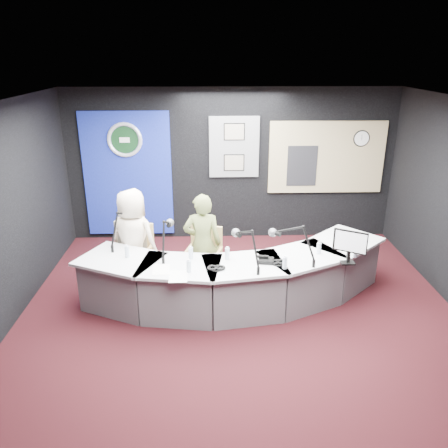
{
  "coord_description": "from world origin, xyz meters",
  "views": [
    {
      "loc": [
        -0.38,
        -5.08,
        3.37
      ],
      "look_at": [
        -0.2,
        0.8,
        1.1
      ],
      "focal_mm": 36.0,
      "sensor_mm": 36.0,
      "label": 1
    }
  ],
  "objects_px": {
    "person_man": "(133,240)",
    "person_woman": "(203,244)",
    "armchair_left": "(135,257)",
    "armchair_right": "(203,265)",
    "broadcast_desk": "(235,278)"
  },
  "relations": [
    {
      "from": "person_man",
      "to": "person_woman",
      "type": "bearing_deg",
      "value": -168.09
    },
    {
      "from": "armchair_left",
      "to": "armchair_right",
      "type": "height_order",
      "value": "armchair_left"
    },
    {
      "from": "broadcast_desk",
      "to": "person_woman",
      "type": "distance_m",
      "value": 0.69
    },
    {
      "from": "armchair_left",
      "to": "armchair_right",
      "type": "distance_m",
      "value": 1.04
    },
    {
      "from": "person_woman",
      "to": "broadcast_desk",
      "type": "bearing_deg",
      "value": 144.47
    },
    {
      "from": "armchair_right",
      "to": "broadcast_desk",
      "type": "bearing_deg",
      "value": -21.75
    },
    {
      "from": "broadcast_desk",
      "to": "armchair_right",
      "type": "relative_size",
      "value": 5.33
    },
    {
      "from": "armchair_right",
      "to": "person_man",
      "type": "relative_size",
      "value": 0.55
    },
    {
      "from": "broadcast_desk",
      "to": "person_man",
      "type": "xyz_separation_m",
      "value": [
        -1.48,
        0.49,
        0.4
      ]
    },
    {
      "from": "armchair_right",
      "to": "person_man",
      "type": "xyz_separation_m",
      "value": [
        -1.02,
        0.15,
        0.35
      ]
    },
    {
      "from": "broadcast_desk",
      "to": "armchair_right",
      "type": "bearing_deg",
      "value": 143.25
    },
    {
      "from": "broadcast_desk",
      "to": "armchair_left",
      "type": "relative_size",
      "value": 4.54
    },
    {
      "from": "broadcast_desk",
      "to": "person_woman",
      "type": "bearing_deg",
      "value": 143.25
    },
    {
      "from": "broadcast_desk",
      "to": "person_man",
      "type": "bearing_deg",
      "value": 161.66
    },
    {
      "from": "armchair_right",
      "to": "person_woman",
      "type": "relative_size",
      "value": 0.56
    }
  ]
}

